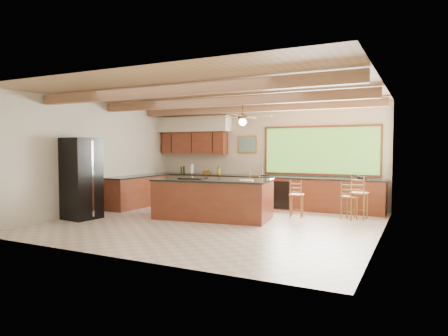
% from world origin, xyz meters
% --- Properties ---
extents(ground, '(7.20, 7.20, 0.00)m').
position_xyz_m(ground, '(0.00, 0.00, 0.00)').
color(ground, beige).
rests_on(ground, ground).
extents(room_shell, '(7.27, 6.54, 3.02)m').
position_xyz_m(room_shell, '(-0.17, 0.65, 2.21)').
color(room_shell, beige).
rests_on(room_shell, ground).
extents(counter_run, '(7.12, 3.10, 1.23)m').
position_xyz_m(counter_run, '(-0.82, 2.52, 0.46)').
color(counter_run, brown).
rests_on(counter_run, ground).
extents(island, '(2.97, 1.69, 1.00)m').
position_xyz_m(island, '(-0.32, 0.56, 0.49)').
color(island, brown).
rests_on(island, ground).
extents(refrigerator, '(0.85, 0.83, 2.00)m').
position_xyz_m(refrigerator, '(-3.22, -0.93, 1.00)').
color(refrigerator, black).
rests_on(refrigerator, ground).
extents(bar_stool_a, '(0.41, 0.41, 1.07)m').
position_xyz_m(bar_stool_a, '(0.10, 2.39, 0.63)').
color(bar_stool_a, brown).
rests_on(bar_stool_a, ground).
extents(bar_stool_b, '(0.38, 0.38, 0.95)m').
position_xyz_m(bar_stool_b, '(1.50, 1.55, 0.56)').
color(bar_stool_b, brown).
rests_on(bar_stool_b, ground).
extents(bar_stool_c, '(0.44, 0.44, 0.93)m').
position_xyz_m(bar_stool_c, '(2.74, 1.80, 0.55)').
color(bar_stool_c, brown).
rests_on(bar_stool_c, ground).
extents(bar_stool_d, '(0.43, 0.43, 1.06)m').
position_xyz_m(bar_stool_d, '(2.94, 2.01, 0.63)').
color(bar_stool_d, brown).
rests_on(bar_stool_d, ground).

